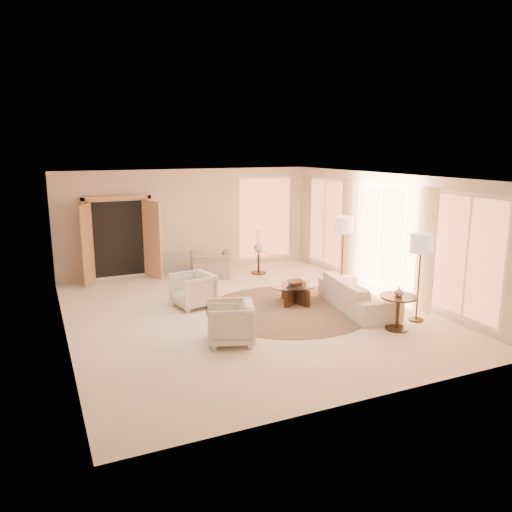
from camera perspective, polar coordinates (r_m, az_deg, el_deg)
name	(u,v)px	position (r m, az deg, el deg)	size (l,w,h in m)	color
room	(246,247)	(10.05, -1.14, 1.02)	(7.04, 8.04, 2.83)	#F0E7CB
windows_right	(381,236)	(11.90, 14.14, 2.18)	(0.10, 6.40, 2.40)	#FF9766
window_back_corner	(265,218)	(14.54, 1.09, 4.35)	(1.70, 0.10, 2.40)	#FF9766
curtains_right	(357,233)	(12.58, 11.42, 2.62)	(0.06, 5.20, 2.60)	tan
french_doors	(119,239)	(13.23, -15.35, 1.87)	(1.95, 0.66, 2.16)	tan
area_rug	(288,309)	(10.67, 3.71, -6.06)	(3.49, 3.49, 0.01)	#3F2E1D
sofa	(357,294)	(10.78, 11.51, -4.30)	(2.26, 0.88, 0.66)	beige
armchair_left	(193,289)	(10.80, -7.20, -3.71)	(0.79, 0.74, 0.81)	beige
armchair_right	(230,321)	(8.78, -2.97, -7.39)	(0.79, 0.74, 0.81)	beige
accent_chair	(210,260)	(13.17, -5.22, -0.51)	(1.03, 0.67, 0.90)	gray
coffee_table	(295,292)	(11.01, 4.53, -4.09)	(1.50, 1.50, 0.42)	black
end_table	(398,307)	(9.75, 15.92, -5.58)	(0.70, 0.70, 0.66)	black
side_table	(259,260)	(13.53, 0.29, -0.44)	(0.54, 0.54, 0.62)	#2D241A
floor_lamp_near	(344,228)	(11.69, 9.99, 3.13)	(0.44, 0.44, 1.81)	#2D241A
floor_lamp_far	(421,248)	(10.11, 18.34, 0.92)	(0.42, 0.42, 1.74)	#2D241A
bowl	(296,283)	(10.95, 4.55, -3.06)	(0.38, 0.38, 0.09)	brown
end_vase	(399,292)	(9.67, 16.02, -3.92)	(0.17, 0.17, 0.18)	silver
side_vase	(259,246)	(13.46, 0.29, 1.13)	(0.26, 0.26, 0.27)	silver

